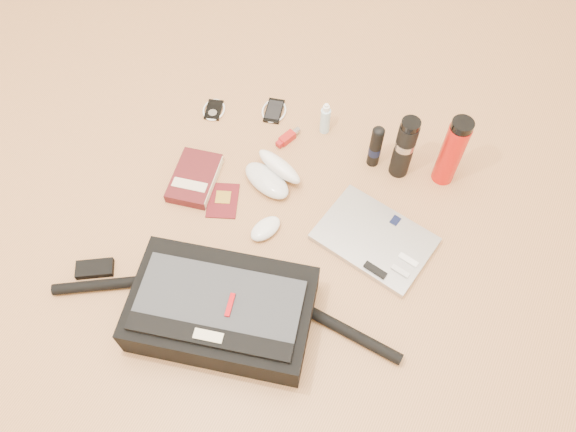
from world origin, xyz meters
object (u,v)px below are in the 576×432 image
Objects in this scene: laptop at (375,239)px; book at (195,178)px; messenger_bag at (221,309)px; thermos_red at (452,152)px; thermos_black at (404,148)px.

book is (-0.61, -0.06, 0.01)m from laptop.
messenger_bag is 0.86m from thermos_red.
book is 0.83m from thermos_red.
laptop is at bearing -83.48° from thermos_black.
thermos_black is at bearing 17.59° from book.
book is at bearing -151.69° from thermos_red.
thermos_black is at bearing 54.97° from messenger_bag.
book is at bearing -164.83° from laptop.
book is 0.85× the size of thermos_red.
messenger_bag is at bearing -109.80° from thermos_black.
laptop is at bearing -7.56° from book.
messenger_bag reaches higher than laptop.
messenger_bag is 0.52m from laptop.
messenger_bag is 4.04× the size of thermos_black.
book is at bearing -149.23° from thermos_black.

